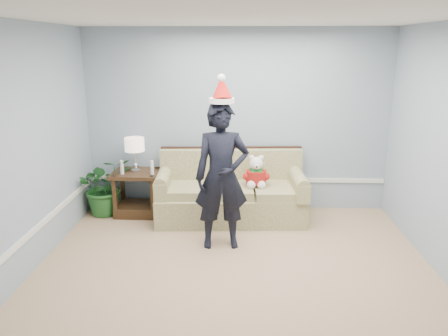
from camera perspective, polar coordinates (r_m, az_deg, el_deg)
room_shell at (r=4.08m, az=1.37°, el=0.25°), size 4.54×5.04×2.74m
wainscot_trim at (r=5.62m, az=-10.64°, el=-5.28°), size 4.49×4.99×0.06m
sofa at (r=6.35m, az=0.87°, el=-3.49°), size 2.15×1.01×0.98m
side_table at (r=6.63m, az=-11.23°, el=-3.81°), size 0.69×0.58×0.66m
table_lamp at (r=6.43m, az=-11.60°, el=2.84°), size 0.28×0.28×0.50m
candle_pair at (r=6.36m, az=-11.30°, el=0.01°), size 0.49×0.05×0.20m
houseplant at (r=6.70m, az=-15.29°, el=-2.27°), size 1.02×0.99×0.87m
man at (r=5.29m, az=-0.29°, el=-1.15°), size 0.70×0.51×1.81m
santa_hat at (r=5.10m, az=-0.30°, el=10.16°), size 0.34×0.38×0.35m
teddy_bear at (r=6.15m, az=4.22°, el=-0.92°), size 0.28×0.32×0.46m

